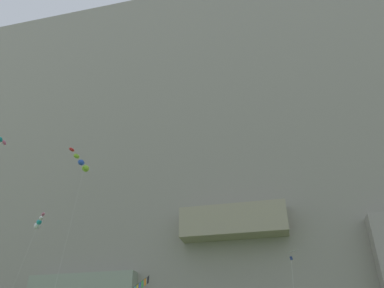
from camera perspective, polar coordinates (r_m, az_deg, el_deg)
name	(u,v)px	position (r m, az deg, el deg)	size (l,w,h in m)	color
cliff_face	(239,162)	(71.75, 6.88, -2.60)	(180.00, 26.03, 71.55)	gray
kite_delta_front_field	(289,261)	(37.71, 14.05, -16.36)	(1.43, 6.14, 11.70)	white
kite_windsock_low_right	(39,223)	(56.89, -21.61, -10.70)	(4.60, 4.59, 20.12)	white
kite_windsock_mid_right	(81,163)	(55.67, -15.95, -2.72)	(0.96, 5.56, 28.11)	#8CCC33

